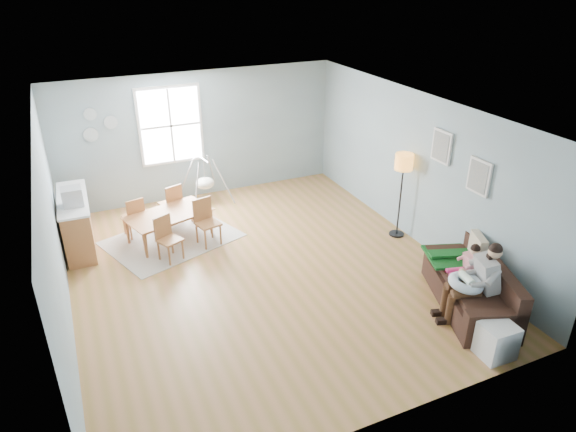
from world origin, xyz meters
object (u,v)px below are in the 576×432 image
counter (77,222)px  monitor (72,197)px  toddler (468,263)px  chair_sw (167,236)px  sofa (473,290)px  baby_swing (205,182)px  chair_nw (135,216)px  chair_se (206,219)px  father (476,279)px  dining_table (171,227)px  chair_ne (172,202)px  storage_cube (496,341)px  floor_lamp (403,169)px

counter → monitor: size_ratio=5.18×
toddler → counter: 6.66m
chair_sw → toddler: bearing=-38.5°
sofa → chair_sw: size_ratio=2.59×
chair_sw → baby_swing: (1.27, 2.07, -0.01)m
monitor → toddler: bearing=-36.4°
chair_sw → monitor: size_ratio=2.39×
chair_sw → chair_nw: (-0.37, 1.05, -0.00)m
chair_se → baby_swing: 1.86m
monitor → baby_swing: 3.01m
sofa → father: bearing=-134.9°
toddler → baby_swing: (-2.56, 5.12, -0.21)m
dining_table → baby_swing: baby_swing is taller
chair_se → chair_nw: chair_se is taller
chair_nw → chair_ne: chair_ne is taller
counter → sofa: bearing=-40.0°
chair_se → chair_ne: bearing=109.9°
storage_cube → monitor: monitor is taller
sofa → counter: size_ratio=1.20×
chair_se → chair_ne: chair_se is taller
father → monitor: 6.56m
chair_ne → counter: counter is taller
toddler → monitor: size_ratio=2.23×
chair_ne → counter: (-1.76, -0.21, 0.03)m
chair_nw → monitor: 1.23m
father → baby_swing: father is taller
storage_cube → chair_nw: (-3.71, 5.28, 0.19)m
sofa → baby_swing: bearing=115.8°
toddler → baby_swing: size_ratio=0.69×
father → baby_swing: bearing=113.1°
floor_lamp → dining_table: floor_lamp is taller
father → storage_cube: father is taller
storage_cube → baby_swing: 6.63m
chair_se → monitor: monitor is taller
chair_sw → counter: 1.76m
storage_cube → baby_swing: bearing=108.2°
sofa → storage_cube: 1.10m
floor_lamp → chair_se: 3.67m
counter → baby_swing: baby_swing is taller
chair_ne → monitor: 1.95m
storage_cube → floor_lamp: bearing=76.5°
dining_table → chair_nw: bearing=128.3°
floor_lamp → chair_sw: 4.33m
chair_nw → monitor: (-0.99, -0.27, 0.68)m
counter → chair_sw: bearing=-39.1°
sofa → counter: (-5.20, 4.36, 0.21)m
floor_lamp → chair_ne: size_ratio=1.96×
dining_table → counter: (-1.57, 0.45, 0.22)m
toddler → storage_cube: (-0.49, -1.18, -0.40)m
storage_cube → chair_sw: (-3.34, 4.23, 0.20)m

